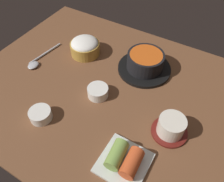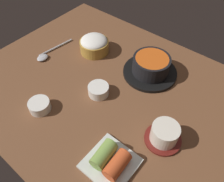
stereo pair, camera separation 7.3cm
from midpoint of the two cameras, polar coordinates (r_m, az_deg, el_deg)
The scene contains 8 objects.
dining_table at distance 78.10cm, azimuth -3.20°, elevation -0.56°, with size 100.00×76.00×2.00cm, color brown.
stone_pot at distance 82.68cm, azimuth 5.95°, elevation 7.03°, with size 19.83×19.83×7.34cm.
rice_bowl at distance 90.64cm, azimuth -9.31°, elevation 11.10°, with size 11.59×11.59×6.99cm.
tea_cup_with_saucer at distance 66.36cm, azimuth 11.80°, elevation -9.19°, with size 10.79×10.79×6.38cm.
banchan_cup_center at distance 75.00cm, azimuth -6.44°, elevation -0.27°, with size 7.08×7.08×3.49cm.
kimchi_plate at distance 61.42cm, azimuth -0.47°, elevation -17.55°, with size 12.89×12.89×5.11cm.
side_bowl_near at distance 73.58cm, azimuth -20.62°, elevation -5.82°, with size 6.88×6.88×3.30cm.
spoon at distance 93.04cm, azimuth -20.78°, elevation 7.02°, with size 4.45×18.14×1.35cm.
Camera 1 is at (26.37, -43.34, 60.46)cm, focal length 35.69 mm.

